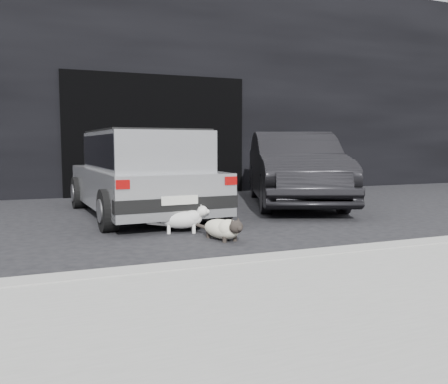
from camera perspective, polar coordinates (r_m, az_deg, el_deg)
name	(u,v)px	position (r m, az deg, el deg)	size (l,w,h in m)	color
ground	(158,225)	(6.48, -7.95, -4.00)	(80.00, 80.00, 0.00)	black
building_facade	(138,89)	(12.55, -10.35, 12.06)	(34.00, 4.00, 5.00)	black
garage_opening	(157,135)	(10.51, -8.02, 6.79)	(4.00, 0.10, 2.60)	black
curb	(333,256)	(4.52, 12.94, -7.54)	(18.00, 0.25, 0.12)	gray
sidewalk	(434,295)	(3.64, 23.99, -11.22)	(18.00, 2.20, 0.11)	gray
silver_hatchback	(142,169)	(7.36, -9.80, 2.70)	(1.92, 3.62, 1.30)	#B9BABE
second_car	(294,168)	(8.70, 8.42, 2.84)	(1.40, 4.03, 1.33)	black
cat_siamese	(224,229)	(5.41, -0.01, -4.44)	(0.40, 0.82, 0.29)	beige
cat_white	(184,219)	(5.90, -4.83, -3.20)	(0.76, 0.38, 0.36)	silver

